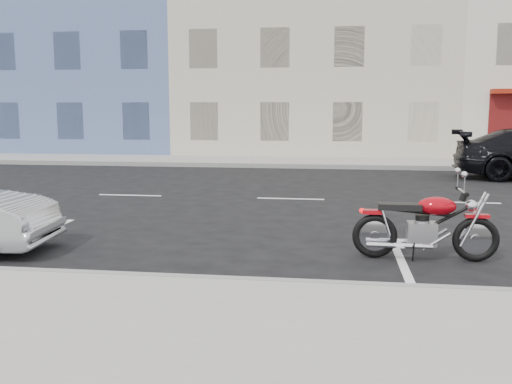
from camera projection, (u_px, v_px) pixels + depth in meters
The scene contains 7 objects.
ground at pixel (376, 201), 13.35m from camera, with size 120.00×120.00×0.00m, color black.
sidewalk_far at pixel (232, 161), 22.55m from camera, with size 80.00×3.40×0.15m, color gray.
curb_near at pixel (9, 274), 7.16m from camera, with size 80.00×0.12×0.16m, color gray.
curb_far at pixel (224, 165), 20.88m from camera, with size 80.00×0.12×0.16m, color gray.
bldg_blue at pixel (91, 26), 30.29m from camera, with size 12.00×12.00×13.00m, color #4B5E8E.
bldg_cream at pixel (317, 36), 28.75m from camera, with size 12.00×12.00×11.50m, color #B7AE97.
motorcycle at pixel (478, 229), 7.97m from camera, with size 2.04×0.67×1.02m.
Camera 1 is at (-0.95, -13.44, 2.15)m, focal length 40.00 mm.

